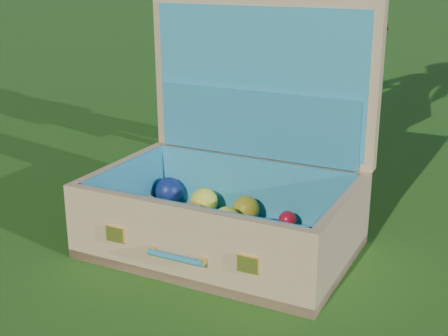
% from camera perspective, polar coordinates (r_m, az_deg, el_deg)
% --- Properties ---
extents(ground, '(60.00, 60.00, 0.00)m').
position_cam_1_polar(ground, '(1.70, -1.88, -7.52)').
color(ground, '#215114').
rests_on(ground, ground).
extents(suitcase, '(0.82, 0.72, 0.65)m').
position_cam_1_polar(suitcase, '(1.70, 0.86, -0.77)').
color(suitcase, tan).
rests_on(suitcase, ground).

